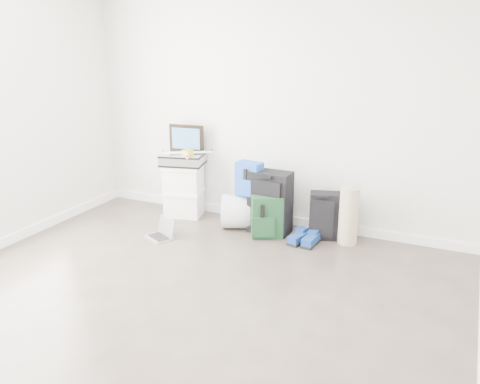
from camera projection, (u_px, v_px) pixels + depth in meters
The scene contains 14 objects.
ground at pixel (150, 329), 3.79m from camera, with size 5.00×5.00×0.00m, color #3A322A.
room_envelope at pixel (138, 96), 3.29m from camera, with size 4.52×5.02×2.71m.
boxes_stack at pixel (184, 190), 6.06m from camera, with size 0.51×0.44×0.62m.
briefcase at pixel (183, 159), 5.95m from camera, with size 0.48×0.35×0.14m, color #B2B2B7.
painting at pixel (186, 138), 5.96m from camera, with size 0.43×0.07×0.32m.
drone at pixel (188, 152), 5.87m from camera, with size 0.51×0.51×0.05m.
duffel_bag at pixel (250, 212), 5.69m from camera, with size 0.38×0.38×0.62m, color #96999E.
blue_backpack at pixel (249, 180), 5.55m from camera, with size 0.30×0.23×0.39m.
large_suitcase at pixel (270, 203), 5.52m from camera, with size 0.45×0.30×0.69m.
green_backpack at pixel (267, 217), 5.43m from camera, with size 0.38×0.36×0.46m.
carry_on at pixel (325, 216), 5.38m from camera, with size 0.36×0.29×0.51m.
shoes at pixel (305, 239), 5.30m from camera, with size 0.30×0.32×0.10m.
rolled_rug at pixel (349, 216), 5.24m from camera, with size 0.20×0.20×0.61m, color tan.
laptop at pixel (162, 233), 5.47m from camera, with size 0.36×0.32×0.21m.
Camera 1 is at (2.00, -2.72, 2.12)m, focal length 38.00 mm.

